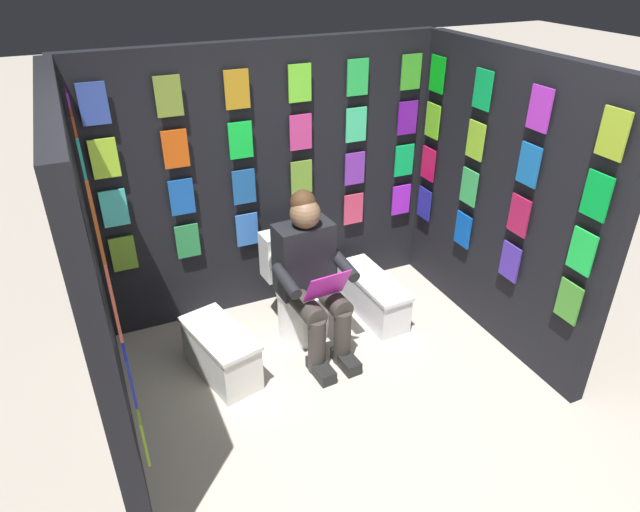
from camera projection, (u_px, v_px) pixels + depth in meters
ground_plane at (397, 472)px, 3.16m from camera, size 30.00×30.00×0.00m
display_wall_back at (270, 181)px, 4.24m from camera, size 2.71×0.14×2.04m
display_wall_left at (502, 201)px, 3.91m from camera, size 0.14×1.95×2.04m
display_wall_right at (93, 288)px, 2.95m from camera, size 0.14×1.95×2.04m
toilet at (298, 293)px, 4.17m from camera, size 0.42×0.57×0.77m
person_reading at (312, 276)px, 3.86m from camera, size 0.54×0.70×1.19m
comic_longbox_near at (373, 295)px, 4.43m from camera, size 0.30×0.76×0.32m
comic_longbox_far at (221, 353)px, 3.79m from camera, size 0.44×0.69×0.36m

